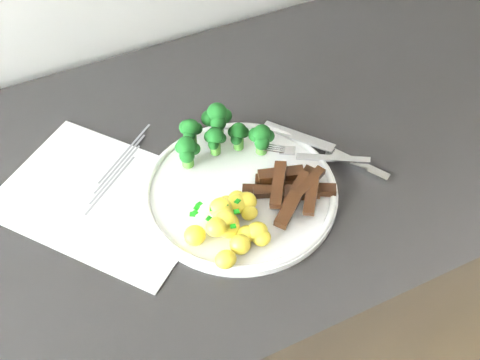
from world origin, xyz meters
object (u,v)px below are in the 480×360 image
recipe_paper (105,197)px  potatoes (231,222)px  knife (340,157)px  fork (317,156)px  counter (174,341)px  plate (240,191)px  beef_strips (290,189)px  broccoli (218,133)px

recipe_paper → potatoes: potatoes is taller
recipe_paper → potatoes: 0.18m
recipe_paper → knife: (0.32, -0.08, 0.01)m
potatoes → fork: 0.17m
potatoes → knife: size_ratio=0.63×
counter → potatoes: size_ratio=21.47×
potatoes → knife: (0.19, 0.05, -0.02)m
plate → knife: 0.15m
beef_strips → knife: size_ratio=0.69×
counter → beef_strips: beef_strips is taller
plate → broccoli: size_ratio=1.93×
recipe_paper → beef_strips: beef_strips is taller
broccoli → knife: 0.17m
recipe_paper → plate: (0.16, -0.07, 0.01)m
recipe_paper → broccoli: broccoli is taller
knife → potatoes: bearing=-166.3°
recipe_paper → plate: size_ratio=1.30×
broccoli → plate: bearing=-94.4°
counter → plate: 0.46m
counter → knife: knife is taller
fork → counter: bearing=165.5°
plate → beef_strips: (0.06, -0.03, 0.01)m
fork → knife: (0.03, -0.01, -0.01)m
fork → beef_strips: bearing=-149.4°
recipe_paper → broccoli: bearing=1.8°
broccoli → fork: (0.11, -0.08, -0.03)m
beef_strips → fork: size_ratio=0.92×
counter → plate: (0.11, -0.06, 0.44)m
knife → broccoli: bearing=150.0°
knife → beef_strips: bearing=-163.3°
broccoli → fork: size_ratio=1.05×
broccoli → potatoes: broccoli is taller
plate → knife: knife is taller
potatoes → counter: bearing=121.9°
counter → beef_strips: size_ratio=19.58×
counter → plate: plate is taller
counter → knife: bearing=-14.5°
plate → counter: bearing=150.2°
recipe_paper → potatoes: bearing=-45.0°
counter → plate: bearing=-29.8°
broccoli → knife: broccoli is taller
potatoes → beef_strips: 0.10m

